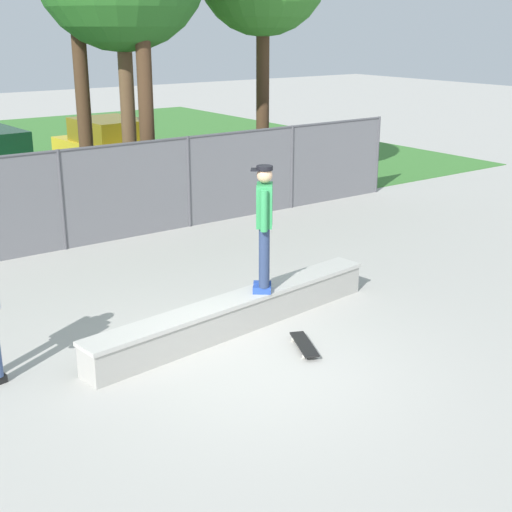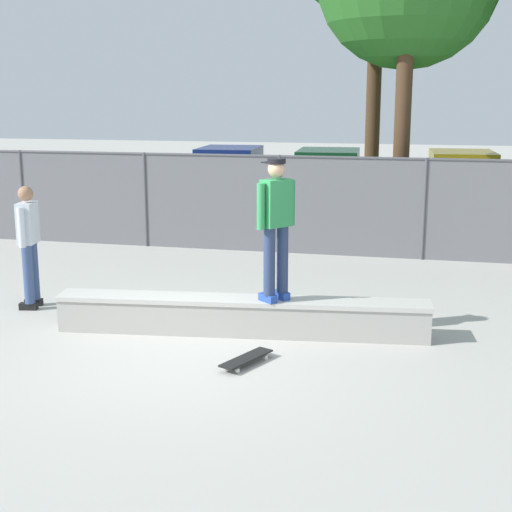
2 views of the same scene
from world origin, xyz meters
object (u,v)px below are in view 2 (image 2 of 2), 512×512
object	(u,v)px
concrete_ledge	(241,316)
car_yellow	(461,183)
car_blue	(229,177)
skateboarder	(276,222)
skateboard	(246,359)
bystander	(29,241)
car_green	(328,181)

from	to	relation	value
concrete_ledge	car_yellow	xyz separation A→B (m)	(3.21, 10.80, 0.59)
car_blue	car_yellow	size ratio (longest dim) A/B	1.00
skateboarder	car_blue	distance (m)	11.50
skateboarder	car_yellow	distance (m)	11.18
skateboarder	car_yellow	world-z (taller)	skateboarder
skateboard	car_blue	size ratio (longest dim) A/B	0.19
skateboarder	skateboard	size ratio (longest dim) A/B	2.27
skateboard	bystander	size ratio (longest dim) A/B	0.45
car_yellow	bystander	world-z (taller)	bystander
skateboarder	bystander	xyz separation A→B (m)	(-3.79, 0.49, -0.51)
skateboard	car_green	bearing A→B (deg)	93.01
car_blue	car_green	distance (m)	2.86
concrete_ledge	skateboard	bearing A→B (deg)	-73.04
car_green	car_yellow	xyz separation A→B (m)	(3.49, 0.21, 0.00)
car_blue	car_green	xyz separation A→B (m)	(2.84, -0.30, 0.00)
car_blue	bystander	distance (m)	10.42
skateboard	car_yellow	bearing A→B (deg)	76.43
skateboard	car_green	world-z (taller)	car_green
concrete_ledge	car_yellow	bearing A→B (deg)	73.46
concrete_ledge	bystander	bearing A→B (deg)	171.95
skateboard	concrete_ledge	bearing A→B (deg)	106.96
concrete_ledge	car_blue	size ratio (longest dim) A/B	1.15
bystander	car_blue	bearing A→B (deg)	88.84
concrete_ledge	bystander	size ratio (longest dim) A/B	2.72
concrete_ledge	car_green	world-z (taller)	car_green
concrete_ledge	car_blue	xyz separation A→B (m)	(-3.12, 10.89, 0.59)
skateboard	car_blue	distance (m)	12.50
concrete_ledge	bystander	world-z (taller)	bystander
car_blue	car_green	size ratio (longest dim) A/B	1.00
car_blue	car_yellow	xyz separation A→B (m)	(6.32, -0.09, 0.00)
skateboard	car_green	xyz separation A→B (m)	(-0.61, 11.69, 0.77)
skateboarder	skateboard	distance (m)	1.81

